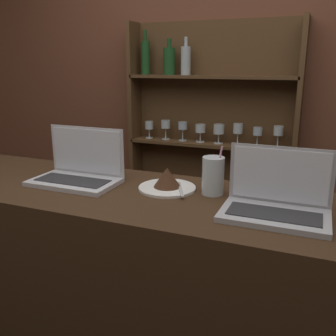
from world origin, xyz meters
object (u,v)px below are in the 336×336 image
cake_plate (167,181)px  water_glass (213,176)px  laptop_near (79,170)px  laptop_far (276,201)px

cake_plate → water_glass: (0.18, 0.01, 0.04)m
laptop_near → laptop_far: (0.79, -0.06, -0.00)m
cake_plate → water_glass: 0.18m
laptop_far → cake_plate: laptop_far is taller
water_glass → cake_plate: bearing=-175.2°
laptop_near → laptop_far: size_ratio=1.05×
laptop_near → laptop_far: bearing=-4.1°
laptop_far → water_glass: size_ratio=1.81×
laptop_near → cake_plate: laptop_near is taller
laptop_far → water_glass: laptop_far is taller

